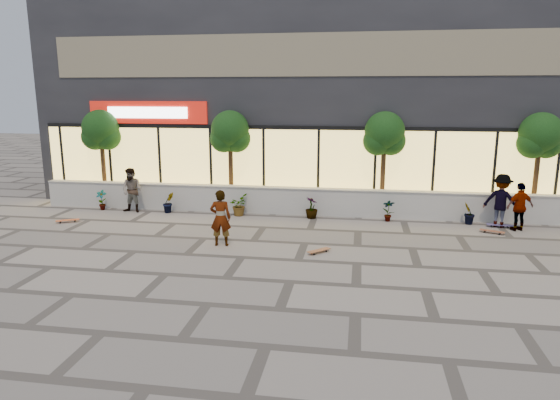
# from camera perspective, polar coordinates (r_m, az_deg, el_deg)

# --- Properties ---
(ground) EXTENTS (80.00, 80.00, 0.00)m
(ground) POSITION_cam_1_polar(r_m,az_deg,el_deg) (12.56, 1.15, -9.33)
(ground) COLOR gray
(ground) RESTS_ON ground
(planter_wall) EXTENTS (22.00, 0.42, 1.04)m
(planter_wall) POSITION_cam_1_polar(r_m,az_deg,el_deg) (19.08, 4.10, -0.17)
(planter_wall) COLOR beige
(planter_wall) RESTS_ON ground
(retail_building) EXTENTS (24.00, 9.17, 8.50)m
(retail_building) POSITION_cam_1_polar(r_m,az_deg,el_deg) (24.11, 5.43, 11.31)
(retail_building) COLOR #222227
(retail_building) RESTS_ON ground
(shrub_a) EXTENTS (0.43, 0.29, 0.81)m
(shrub_a) POSITION_cam_1_polar(r_m,az_deg,el_deg) (21.09, -19.71, -0.00)
(shrub_a) COLOR #133410
(shrub_a) RESTS_ON ground
(shrub_b) EXTENTS (0.57, 0.57, 0.81)m
(shrub_b) POSITION_cam_1_polar(r_m,az_deg,el_deg) (19.90, -12.63, -0.28)
(shrub_b) COLOR #133410
(shrub_b) RESTS_ON ground
(shrub_c) EXTENTS (0.68, 0.77, 0.81)m
(shrub_c) POSITION_cam_1_polar(r_m,az_deg,el_deg) (19.05, -4.78, -0.57)
(shrub_c) COLOR #133410
(shrub_c) RESTS_ON ground
(shrub_d) EXTENTS (0.64, 0.64, 0.81)m
(shrub_d) POSITION_cam_1_polar(r_m,az_deg,el_deg) (18.58, 3.64, -0.88)
(shrub_d) COLOR #133410
(shrub_d) RESTS_ON ground
(shrub_e) EXTENTS (0.46, 0.35, 0.81)m
(shrub_e) POSITION_cam_1_polar(r_m,az_deg,el_deg) (18.54, 12.28, -1.18)
(shrub_e) COLOR #133410
(shrub_e) RESTS_ON ground
(shrub_f) EXTENTS (0.55, 0.57, 0.81)m
(shrub_f) POSITION_cam_1_polar(r_m,az_deg,el_deg) (18.91, 20.78, -1.44)
(shrub_f) COLOR #133410
(shrub_f) RESTS_ON ground
(tree_west) EXTENTS (1.60, 1.50, 3.92)m
(tree_west) POSITION_cam_1_polar(r_m,az_deg,el_deg) (22.06, -19.79, 7.29)
(tree_west) COLOR #4E2E1B
(tree_west) RESTS_ON ground
(tree_midwest) EXTENTS (1.60, 1.50, 3.92)m
(tree_midwest) POSITION_cam_1_polar(r_m,az_deg,el_deg) (20.00, -5.73, 7.51)
(tree_midwest) COLOR #4E2E1B
(tree_midwest) RESTS_ON ground
(tree_mideast) EXTENTS (1.60, 1.50, 3.92)m
(tree_mideast) POSITION_cam_1_polar(r_m,az_deg,el_deg) (19.36, 11.85, 7.15)
(tree_mideast) COLOR #4E2E1B
(tree_mideast) RESTS_ON ground
(tree_east) EXTENTS (1.60, 1.50, 3.92)m
(tree_east) POSITION_cam_1_polar(r_m,az_deg,el_deg) (20.36, 27.59, 6.27)
(tree_east) COLOR #4E2E1B
(tree_east) RESTS_ON ground
(skater_center) EXTENTS (0.69, 0.51, 1.74)m
(skater_center) POSITION_cam_1_polar(r_m,az_deg,el_deg) (15.27, -6.82, -2.05)
(skater_center) COLOR white
(skater_center) RESTS_ON ground
(skater_left) EXTENTS (0.90, 0.74, 1.74)m
(skater_left) POSITION_cam_1_polar(r_m,az_deg,el_deg) (20.24, -16.56, 1.06)
(skater_left) COLOR #957F60
(skater_left) RESTS_ON ground
(skater_right_near) EXTENTS (1.05, 0.72, 1.66)m
(skater_right_near) POSITION_cam_1_polar(r_m,az_deg,el_deg) (18.65, 25.73, -0.71)
(skater_right_near) COLOR silver
(skater_right_near) RESTS_ON ground
(skater_right_far) EXTENTS (1.39, 1.18, 1.87)m
(skater_right_far) POSITION_cam_1_polar(r_m,az_deg,el_deg) (18.89, 23.96, -0.07)
(skater_right_far) COLOR maroon
(skater_right_far) RESTS_ON ground
(skateboard_center) EXTENTS (0.68, 0.68, 0.09)m
(skateboard_center) POSITION_cam_1_polar(r_m,az_deg,el_deg) (14.71, 4.46, -5.77)
(skateboard_center) COLOR brown
(skateboard_center) RESTS_ON ground
(skateboard_left) EXTENTS (0.80, 0.56, 0.10)m
(skateboard_left) POSITION_cam_1_polar(r_m,az_deg,el_deg) (19.60, -23.12, -2.15)
(skateboard_left) COLOR #BD4E23
(skateboard_left) RESTS_ON ground
(skateboard_right_near) EXTENTS (0.79, 0.51, 0.09)m
(skateboard_right_near) POSITION_cam_1_polar(r_m,az_deg,el_deg) (18.08, 23.09, -3.30)
(skateboard_right_near) COLOR brown
(skateboard_right_near) RESTS_ON ground
(skateboard_right_far) EXTENTS (0.86, 0.30, 0.10)m
(skateboard_right_far) POSITION_cam_1_polar(r_m,az_deg,el_deg) (18.98, 23.81, -2.64)
(skateboard_right_far) COLOR #4B437B
(skateboard_right_far) RESTS_ON ground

